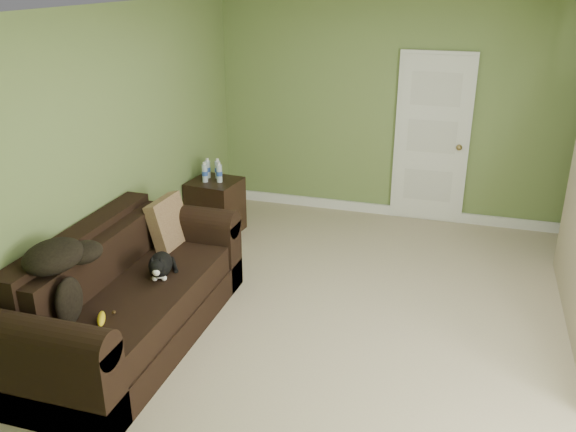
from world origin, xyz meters
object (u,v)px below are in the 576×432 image
Objects in this scene: side_table at (216,206)px; banana at (101,319)px; sofa at (125,300)px; cat at (159,265)px.

banana is (0.33, -2.81, 0.21)m from side_table.
cat is at bearing 44.09° from sofa.
cat is (0.39, -2.05, 0.27)m from side_table.
sofa is 2.74× the size of side_table.
sofa is 0.39m from cat.
cat is 2.49× the size of banana.
sofa is 0.61m from banana.
sofa is 2.26m from side_table.
sofa is at bearing -85.56° from side_table.
side_table is at bearing 81.04° from cat.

